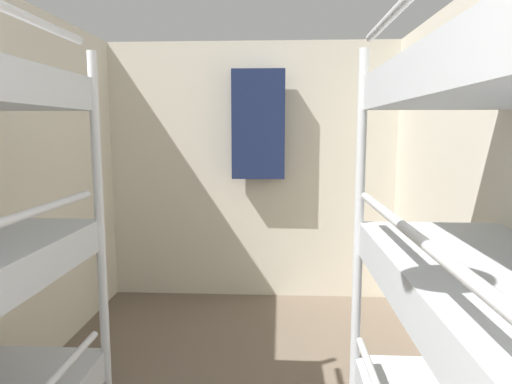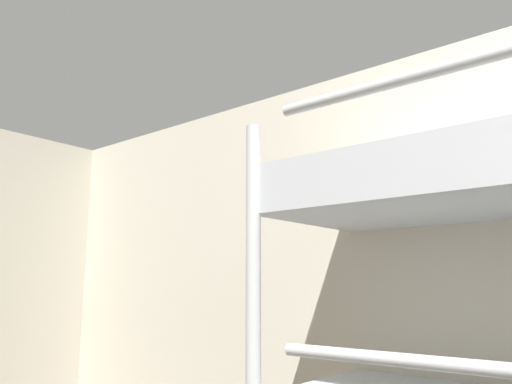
# 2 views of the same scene
# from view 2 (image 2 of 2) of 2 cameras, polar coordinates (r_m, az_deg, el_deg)

# --- Properties ---
(wall_right) EXTENTS (0.06, 4.41, 2.22)m
(wall_right) POSITION_cam_2_polar(r_m,az_deg,el_deg) (1.90, 20.30, -17.62)
(wall_right) COLOR beige
(wall_right) RESTS_ON ground_plane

